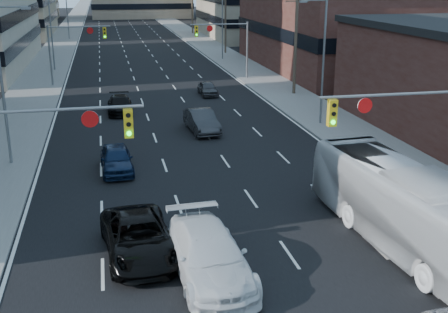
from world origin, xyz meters
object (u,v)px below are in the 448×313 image
at_px(transit_bus, 408,209).
at_px(white_van, 209,255).
at_px(sedan_blue, 116,159).
at_px(black_pickup, 139,238).

bearing_deg(transit_bus, white_van, -179.15).
bearing_deg(sedan_blue, black_pickup, -88.94).
relative_size(white_van, transit_bus, 0.51).
height_order(white_van, sedan_blue, white_van).
bearing_deg(transit_bus, sedan_blue, 129.11).
distance_m(white_van, transit_bus, 8.23).
distance_m(black_pickup, sedan_blue, 10.36).
relative_size(transit_bus, sedan_blue, 2.78).
bearing_deg(black_pickup, white_van, -47.68).
bearing_deg(black_pickup, sedan_blue, 88.10).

